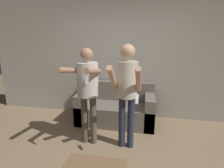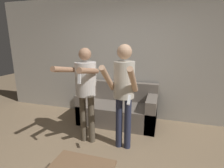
# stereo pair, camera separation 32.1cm
# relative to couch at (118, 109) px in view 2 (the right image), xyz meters

# --- Properties ---
(wall_back) EXTENTS (6.40, 0.06, 2.70)m
(wall_back) POSITION_rel_couch_xyz_m (0.06, 0.42, 1.06)
(wall_back) COLOR #B7B2A8
(wall_back) RESTS_ON ground_plane
(couch) EXTENTS (1.63, 0.79, 0.85)m
(couch) POSITION_rel_couch_xyz_m (0.00, 0.00, 0.00)
(couch) COLOR slate
(couch) RESTS_ON ground_plane
(person_standing_left) EXTENTS (0.47, 0.79, 1.64)m
(person_standing_left) POSITION_rel_couch_xyz_m (-0.32, -0.92, 0.75)
(person_standing_left) COLOR brown
(person_standing_left) RESTS_ON ground_plane
(person_standing_right) EXTENTS (0.44, 0.71, 1.70)m
(person_standing_right) POSITION_rel_couch_xyz_m (0.32, -0.91, 0.77)
(person_standing_right) COLOR #282D47
(person_standing_right) RESTS_ON ground_plane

